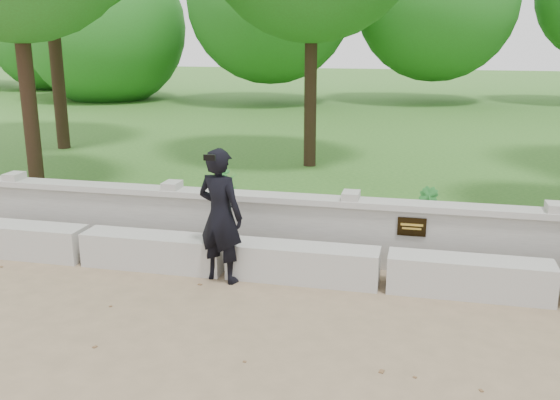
{
  "coord_description": "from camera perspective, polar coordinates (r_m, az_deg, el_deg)",
  "views": [
    {
      "loc": [
        0.38,
        -5.28,
        3.0
      ],
      "look_at": [
        -1.27,
        1.82,
        1.05
      ],
      "focal_mm": 40.0,
      "sensor_mm": 36.0,
      "label": 1
    }
  ],
  "objects": [
    {
      "name": "parapet_wall",
      "position": [
        8.28,
        9.85,
        -3.04
      ],
      "size": [
        12.5,
        0.35,
        0.9
      ],
      "color": "#ADAAA3",
      "rests_on": "ground"
    },
    {
      "name": "man_main",
      "position": [
        7.65,
        -5.47,
        -1.43
      ],
      "size": [
        0.71,
        0.65,
        1.69
      ],
      "color": "black",
      "rests_on": "ground"
    },
    {
      "name": "ground",
      "position": [
        6.08,
        8.07,
        -14.69
      ],
      "size": [
        80.0,
        80.0,
        0.0
      ],
      "primitive_type": "plane",
      "color": "#8F7757",
      "rests_on": "ground"
    },
    {
      "name": "shrub_d",
      "position": [
        10.03,
        -4.63,
        0.77
      ],
      "size": [
        0.36,
        0.39,
        0.58
      ],
      "primitive_type": "imported",
      "rotation": [
        0.0,
        0.0,
        4.97
      ],
      "color": "#27732C",
      "rests_on": "lawn"
    },
    {
      "name": "shrub_b",
      "position": [
        9.19,
        13.39,
        -0.81
      ],
      "size": [
        0.43,
        0.44,
        0.62
      ],
      "primitive_type": "imported",
      "rotation": [
        0.0,
        0.0,
        2.34
      ],
      "color": "#27732C",
      "rests_on": "lawn"
    },
    {
      "name": "lawn",
      "position": [
        19.5,
        11.9,
        6.2
      ],
      "size": [
        40.0,
        22.0,
        0.25
      ],
      "primitive_type": "cube",
      "color": "#2B5C1D",
      "rests_on": "ground"
    },
    {
      "name": "concrete_bench",
      "position": [
        7.7,
        9.44,
        -6.31
      ],
      "size": [
        11.9,
        0.45,
        0.45
      ],
      "color": "#B8B5AE",
      "rests_on": "ground"
    },
    {
      "name": "shrub_a",
      "position": [
        10.86,
        -5.25,
        1.71
      ],
      "size": [
        0.34,
        0.31,
        0.53
      ],
      "primitive_type": "imported",
      "rotation": [
        0.0,
        0.0,
        0.55
      ],
      "color": "#27732C",
      "rests_on": "lawn"
    }
  ]
}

